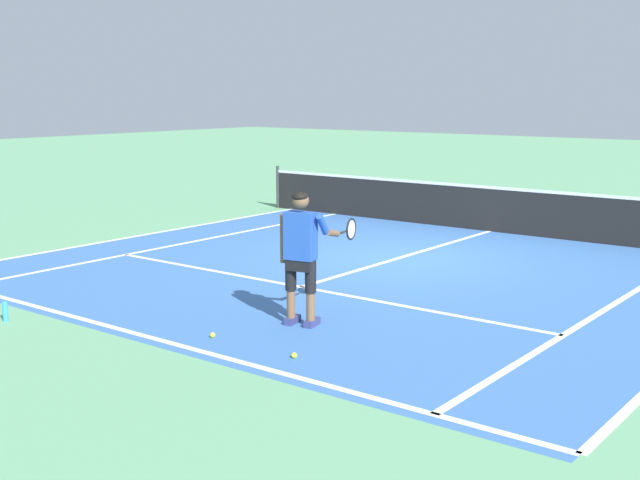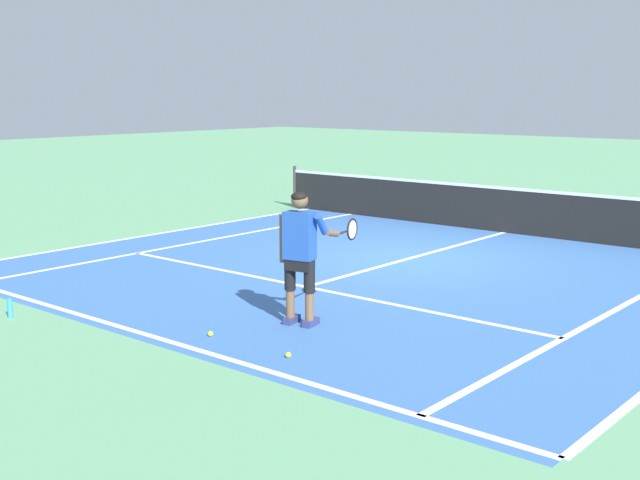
% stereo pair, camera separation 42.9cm
% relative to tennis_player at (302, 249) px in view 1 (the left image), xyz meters
% --- Properties ---
extents(ground_plane, '(80.00, 80.00, 0.00)m').
position_rel_tennis_player_xyz_m(ground_plane, '(-1.30, 4.39, -0.99)').
color(ground_plane, '#609E70').
extents(court_inner_surface, '(10.98, 9.94, 0.00)m').
position_rel_tennis_player_xyz_m(court_inner_surface, '(-1.30, 3.22, -0.99)').
color(court_inner_surface, '#3866A8').
rests_on(court_inner_surface, ground).
extents(line_baseline, '(10.98, 0.10, 0.01)m').
position_rel_tennis_player_xyz_m(line_baseline, '(-1.30, -1.55, -0.99)').
color(line_baseline, white).
rests_on(line_baseline, ground).
extents(line_service, '(8.23, 0.10, 0.01)m').
position_rel_tennis_player_xyz_m(line_service, '(-1.30, 1.58, -0.99)').
color(line_service, white).
rests_on(line_service, ground).
extents(line_centre_service, '(0.10, 6.40, 0.01)m').
position_rel_tennis_player_xyz_m(line_centre_service, '(-1.30, 4.78, -0.99)').
color(line_centre_service, white).
rests_on(line_centre_service, ground).
extents(line_singles_left, '(0.10, 9.54, 0.01)m').
position_rel_tennis_player_xyz_m(line_singles_left, '(-5.42, 3.22, -0.99)').
color(line_singles_left, white).
rests_on(line_singles_left, ground).
extents(line_singles_right, '(0.10, 9.54, 0.01)m').
position_rel_tennis_player_xyz_m(line_singles_right, '(2.81, 3.22, -0.99)').
color(line_singles_right, white).
rests_on(line_singles_right, ground).
extents(line_doubles_left, '(0.10, 9.54, 0.01)m').
position_rel_tennis_player_xyz_m(line_doubles_left, '(-6.79, 3.22, -0.99)').
color(line_doubles_left, white).
rests_on(line_doubles_left, ground).
extents(tennis_net, '(11.96, 0.08, 1.07)m').
position_rel_tennis_player_xyz_m(tennis_net, '(-1.30, 7.98, -0.49)').
color(tennis_net, '#333338').
rests_on(tennis_net, ground).
extents(tennis_player, '(0.59, 1.20, 1.71)m').
position_rel_tennis_player_xyz_m(tennis_player, '(0.00, 0.00, 0.00)').
color(tennis_player, navy).
rests_on(tennis_player, ground).
extents(tennis_ball_near_feet, '(0.07, 0.07, 0.07)m').
position_rel_tennis_player_xyz_m(tennis_ball_near_feet, '(0.76, -1.09, -0.96)').
color(tennis_ball_near_feet, '#CCE02D').
rests_on(tennis_ball_near_feet, ground).
extents(tennis_ball_by_baseline, '(0.07, 0.07, 0.07)m').
position_rel_tennis_player_xyz_m(tennis_ball_by_baseline, '(-0.51, -1.09, -0.96)').
color(tennis_ball_by_baseline, '#CCE02D').
rests_on(tennis_ball_by_baseline, ground).
extents(water_bottle, '(0.07, 0.07, 0.26)m').
position_rel_tennis_player_xyz_m(water_bottle, '(-3.16, -2.22, -0.86)').
color(water_bottle, '#3393D6').
rests_on(water_bottle, ground).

